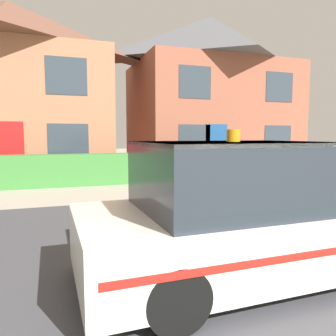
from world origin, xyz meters
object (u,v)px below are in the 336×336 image
object	(u,v)px
police_car	(243,214)
wheelie_bin	(270,172)
house_left	(10,88)
house_right	(210,92)

from	to	relation	value
police_car	wheelie_bin	bearing A→B (deg)	50.05
police_car	house_left	world-z (taller)	house_left
police_car	wheelie_bin	xyz separation A→B (m)	(4.06, 4.97, -0.18)
wheelie_bin	house_left	bearing A→B (deg)	128.84
police_car	wheelie_bin	size ratio (longest dim) A/B	3.52
house_right	wheelie_bin	bearing A→B (deg)	-101.73
house_left	wheelie_bin	size ratio (longest dim) A/B	7.18
house_right	house_left	bearing A→B (deg)	-178.73
police_car	house_left	distance (m)	12.54
house_left	house_right	size ratio (longest dim) A/B	1.02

